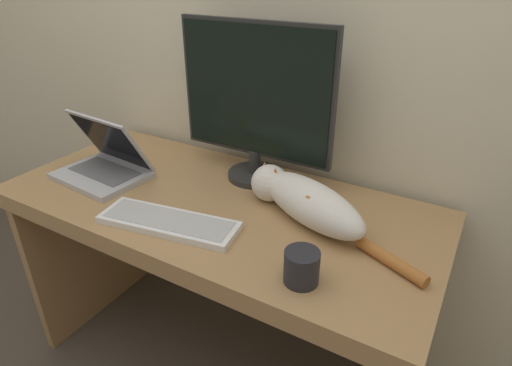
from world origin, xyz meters
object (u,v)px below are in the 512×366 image
(laptop, at_px, (105,164))
(external_keyboard, at_px, (169,222))
(monitor, at_px, (255,101))
(cat, at_px, (305,200))
(coffee_mug, at_px, (302,267))

(laptop, distance_m, external_keyboard, 0.42)
(laptop, height_order, external_keyboard, laptop)
(external_keyboard, bearing_deg, laptop, 151.83)
(monitor, distance_m, cat, 0.37)
(monitor, height_order, cat, monitor)
(laptop, xyz_separation_m, external_keyboard, (0.40, -0.13, -0.03))
(external_keyboard, bearing_deg, cat, 26.30)
(monitor, xyz_separation_m, external_keyboard, (-0.06, -0.39, -0.26))
(laptop, bearing_deg, coffee_mug, -6.22)
(laptop, bearing_deg, cat, 12.47)
(laptop, xyz_separation_m, cat, (0.72, 0.10, 0.02))
(monitor, height_order, laptop, monitor)
(coffee_mug, bearing_deg, laptop, 168.91)
(laptop, xyz_separation_m, coffee_mug, (0.83, -0.16, -0.00))
(cat, distance_m, coffee_mug, 0.28)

